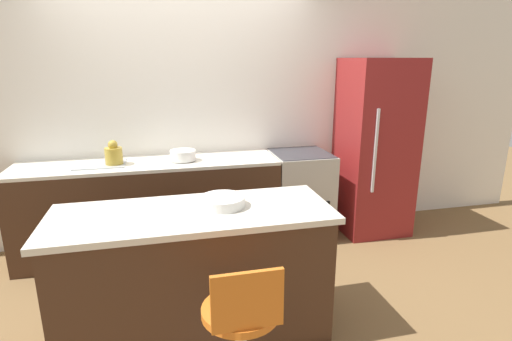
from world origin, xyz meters
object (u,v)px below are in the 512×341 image
kettle (114,154)px  mixing_bowl (183,155)px  stool_chair (242,340)px  refrigerator (375,148)px  oven_range (300,195)px

kettle → mixing_bowl: kettle is taller
stool_chair → kettle: size_ratio=4.19×
stool_chair → kettle: bearing=110.4°
refrigerator → kettle: bearing=-179.9°
mixing_bowl → stool_chair: bearing=-86.0°
stool_chair → kettle: kettle is taller
oven_range → refrigerator: size_ratio=0.49×
refrigerator → kettle: 2.60m
refrigerator → kettle: (-2.60, -0.00, 0.08)m
oven_range → kettle: bearing=-179.2°
refrigerator → mixing_bowl: refrigerator is taller
oven_range → mixing_bowl: 1.28m
kettle → mixing_bowl: size_ratio=0.93×
refrigerator → mixing_bowl: (-1.99, -0.00, 0.03)m
oven_range → mixing_bowl: (-1.18, -0.03, 0.50)m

